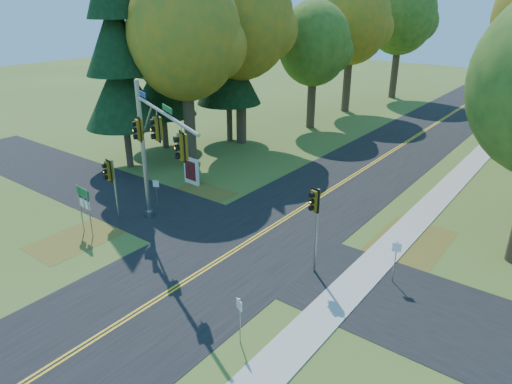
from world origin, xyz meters
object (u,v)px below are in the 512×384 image
Objects in this scene: east_signal_pole at (315,210)px; info_kiosk at (191,171)px; traffic_mast at (152,142)px; route_sign_cluster at (84,201)px.

east_signal_pole reaches higher than info_kiosk.
traffic_mast is 4.34× the size of info_kiosk.
traffic_mast reaches higher than info_kiosk.
route_sign_cluster is at bearing -147.81° from east_signal_pole.
info_kiosk is at bearing 172.64° from east_signal_pole.
east_signal_pole is (8.81, 1.48, -1.86)m from traffic_mast.
info_kiosk is at bearing 144.25° from traffic_mast.
traffic_mast reaches higher than east_signal_pole.
east_signal_pole is 12.47m from route_sign_cluster.
traffic_mast is 2.92× the size of route_sign_cluster.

